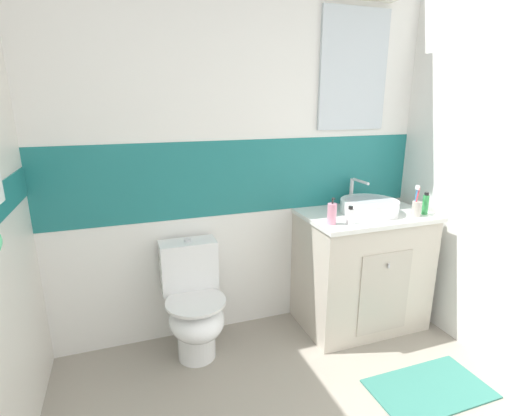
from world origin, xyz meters
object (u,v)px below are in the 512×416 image
(perfume_flask_small, at_px, (350,215))
(sink_basin, at_px, (369,206))
(toilet, at_px, (194,305))
(toothbrush_cup, at_px, (417,207))
(soap_dispenser, at_px, (332,214))
(deodorant_spray_can, at_px, (425,204))

(perfume_flask_small, bearing_deg, sink_basin, 33.84)
(toilet, distance_m, toothbrush_cup, 1.60)
(toilet, height_order, toothbrush_cup, toothbrush_cup)
(toothbrush_cup, bearing_deg, perfume_flask_small, -179.73)
(toilet, bearing_deg, sink_basin, -1.37)
(toothbrush_cup, height_order, soap_dispenser, toothbrush_cup)
(toothbrush_cup, distance_m, deodorant_spray_can, 0.09)
(sink_basin, xyz_separation_m, toilet, (-1.23, 0.03, -0.55))
(perfume_flask_small, xyz_separation_m, deodorant_spray_can, (0.60, 0.02, 0.02))
(toilet, relative_size, perfume_flask_small, 6.45)
(toilet, distance_m, soap_dispenser, 1.04)
(sink_basin, height_order, toothbrush_cup, toothbrush_cup)
(toilet, xyz_separation_m, toothbrush_cup, (1.48, -0.21, 0.56))
(sink_basin, xyz_separation_m, perfume_flask_small, (-0.27, -0.18, 0.01))
(toilet, xyz_separation_m, soap_dispenser, (0.86, -0.17, 0.57))
(sink_basin, bearing_deg, soap_dispenser, -159.25)
(toothbrush_cup, height_order, deodorant_spray_can, toothbrush_cup)
(deodorant_spray_can, bearing_deg, soap_dispenser, 178.44)
(soap_dispenser, xyz_separation_m, perfume_flask_small, (0.11, -0.04, -0.01))
(perfume_flask_small, distance_m, deodorant_spray_can, 0.60)
(deodorant_spray_can, bearing_deg, toothbrush_cup, -170.62)
(toilet, xyz_separation_m, deodorant_spray_can, (1.57, -0.19, 0.57))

